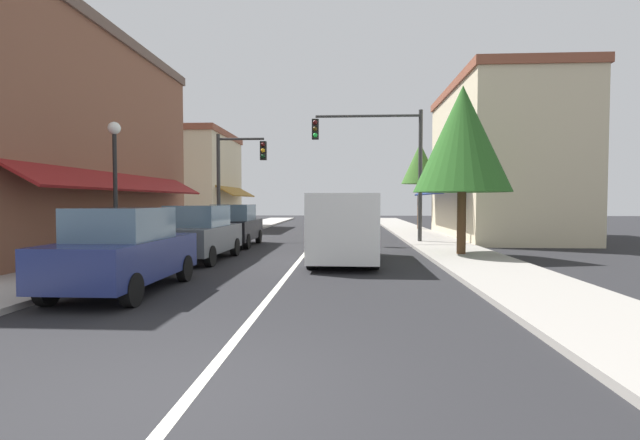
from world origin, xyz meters
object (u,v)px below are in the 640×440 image
(traffic_signal_mast_arm, at_px, (384,153))
(tree_right_far, at_px, (420,164))
(traffic_signal_left_corner, at_px, (235,171))
(van_in_lane, at_px, (344,226))
(parked_car_third_left, at_px, (234,225))
(street_lamp_left_near, at_px, (115,168))
(tree_right_near, at_px, (462,139))
(parked_car_second_left, at_px, (199,233))
(parked_car_nearest_left, at_px, (124,250))

(traffic_signal_mast_arm, xyz_separation_m, tree_right_far, (3.10, 9.55, 0.26))
(traffic_signal_mast_arm, height_order, traffic_signal_left_corner, traffic_signal_mast_arm)
(van_in_lane, distance_m, traffic_signal_left_corner, 9.94)
(parked_car_third_left, relative_size, tree_right_far, 0.72)
(street_lamp_left_near, relative_size, tree_right_near, 0.72)
(parked_car_third_left, xyz_separation_m, traffic_signal_mast_arm, (6.40, 1.57, 3.18))
(van_in_lane, xyz_separation_m, street_lamp_left_near, (-6.62, -1.37, 1.73))
(street_lamp_left_near, relative_size, tree_right_far, 0.74)
(parked_car_second_left, distance_m, traffic_signal_mast_arm, 9.58)
(tree_right_near, height_order, tree_right_far, tree_right_near)
(parked_car_third_left, height_order, street_lamp_left_near, street_lamp_left_near)
(street_lamp_left_near, distance_m, tree_right_far, 20.90)
(parked_car_second_left, relative_size, parked_car_third_left, 1.01)
(traffic_signal_mast_arm, bearing_deg, van_in_lane, -104.91)
(traffic_signal_left_corner, distance_m, tree_right_far, 13.03)
(traffic_signal_mast_arm, relative_size, tree_right_near, 1.03)
(traffic_signal_mast_arm, distance_m, tree_right_near, 5.49)
(parked_car_nearest_left, xyz_separation_m, parked_car_second_left, (-0.08, 5.17, 0.00))
(parked_car_nearest_left, relative_size, van_in_lane, 0.79)
(parked_car_nearest_left, relative_size, parked_car_third_left, 0.99)
(traffic_signal_mast_arm, xyz_separation_m, traffic_signal_left_corner, (-7.13, 1.53, -0.65))
(parked_car_nearest_left, height_order, street_lamp_left_near, street_lamp_left_near)
(traffic_signal_left_corner, height_order, tree_right_far, tree_right_far)
(van_in_lane, height_order, traffic_signal_left_corner, traffic_signal_left_corner)
(traffic_signal_left_corner, xyz_separation_m, tree_right_far, (10.23, 8.02, 0.92))
(tree_right_near, bearing_deg, parked_car_third_left, 158.35)
(parked_car_nearest_left, height_order, traffic_signal_left_corner, traffic_signal_left_corner)
(parked_car_second_left, distance_m, street_lamp_left_near, 3.17)
(parked_car_second_left, bearing_deg, tree_right_far, 61.03)
(van_in_lane, distance_m, street_lamp_left_near, 6.98)
(parked_car_nearest_left, distance_m, tree_right_near, 11.23)
(tree_right_far, bearing_deg, parked_car_nearest_left, -113.89)
(van_in_lane, relative_size, traffic_signal_mast_arm, 0.87)
(parked_car_nearest_left, bearing_deg, traffic_signal_left_corner, 93.90)
(parked_car_nearest_left, xyz_separation_m, traffic_signal_left_corner, (-0.86, 13.14, 2.53))
(van_in_lane, bearing_deg, tree_right_near, 21.03)
(tree_right_far, bearing_deg, parked_car_third_left, -130.51)
(street_lamp_left_near, bearing_deg, traffic_signal_left_corner, 82.63)
(parked_car_second_left, xyz_separation_m, parked_car_third_left, (-0.05, 4.87, 0.00))
(traffic_signal_left_corner, bearing_deg, traffic_signal_mast_arm, -12.14)
(parked_car_nearest_left, relative_size, parked_car_second_left, 0.99)
(traffic_signal_left_corner, distance_m, tree_right_near, 11.45)
(street_lamp_left_near, bearing_deg, parked_car_nearest_left, -60.96)
(traffic_signal_mast_arm, xyz_separation_m, street_lamp_left_near, (-8.35, -7.87, -1.18))
(tree_right_near, relative_size, tree_right_far, 1.02)
(traffic_signal_left_corner, relative_size, street_lamp_left_near, 1.24)
(van_in_lane, distance_m, tree_right_near, 5.12)
(traffic_signal_left_corner, bearing_deg, parked_car_second_left, -84.39)
(van_in_lane, relative_size, tree_right_far, 0.91)
(traffic_signal_mast_arm, height_order, tree_right_far, traffic_signal_mast_arm)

